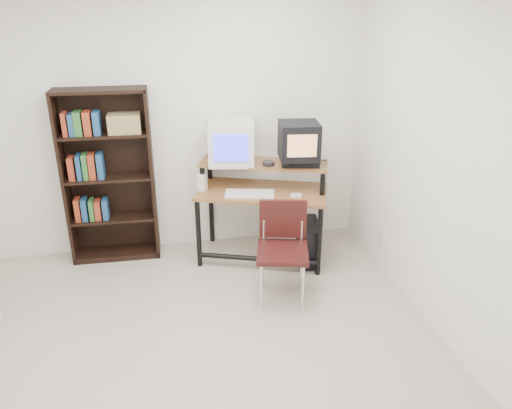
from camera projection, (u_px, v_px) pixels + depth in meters
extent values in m
cube|color=beige|center=(187.00, 367.00, 3.64)|extent=(4.00, 4.00, 0.01)
cube|color=white|center=(167.00, 126.00, 4.94)|extent=(4.00, 0.01, 2.60)
cube|color=white|center=(465.00, 182.00, 3.49)|extent=(0.01, 4.00, 2.60)
cube|color=brown|center=(262.00, 192.00, 4.89)|extent=(1.39, 1.01, 0.03)
cube|color=brown|center=(264.00, 164.00, 4.91)|extent=(1.31, 0.77, 0.02)
cylinder|color=black|center=(199.00, 233.00, 4.86)|extent=(0.05, 0.05, 0.72)
cylinder|color=black|center=(319.00, 241.00, 4.70)|extent=(0.05, 0.05, 0.72)
cylinder|color=black|center=(211.00, 199.00, 5.31)|extent=(0.05, 0.05, 0.98)
cylinder|color=black|center=(321.00, 206.00, 5.15)|extent=(0.05, 0.05, 0.98)
cylinder|color=black|center=(258.00, 259.00, 4.88)|extent=(1.12, 0.44, 0.05)
cube|color=silver|center=(232.00, 142.00, 4.87)|extent=(0.50, 0.50, 0.41)
cube|color=#2D3AF2|center=(231.00, 148.00, 4.66)|extent=(0.32, 0.07, 0.26)
cube|color=black|center=(300.00, 161.00, 4.84)|extent=(0.41, 0.33, 0.08)
cube|color=black|center=(299.00, 141.00, 4.74)|extent=(0.40, 0.40, 0.35)
cube|color=tan|center=(302.00, 146.00, 4.57)|extent=(0.27, 0.04, 0.21)
cylinder|color=#26262B|center=(268.00, 164.00, 4.81)|extent=(0.14, 0.14, 0.05)
cube|color=silver|center=(250.00, 195.00, 4.77)|extent=(0.51, 0.31, 0.03)
cube|color=black|center=(297.00, 198.00, 4.73)|extent=(0.27, 0.24, 0.01)
cube|color=white|center=(296.00, 196.00, 4.73)|extent=(0.11, 0.08, 0.03)
cube|color=silver|center=(202.00, 183.00, 4.86)|extent=(0.11, 0.11, 0.17)
cube|color=black|center=(308.00, 242.00, 5.01)|extent=(0.27, 0.48, 0.42)
cube|color=black|center=(282.00, 252.00, 4.28)|extent=(0.52, 0.52, 0.04)
cube|color=black|center=(283.00, 219.00, 4.37)|extent=(0.41, 0.13, 0.35)
cylinder|color=silver|center=(261.00, 287.00, 4.22)|extent=(0.02, 0.02, 0.45)
cylinder|color=silver|center=(303.00, 288.00, 4.20)|extent=(0.02, 0.02, 0.45)
cylinder|color=silver|center=(263.00, 266.00, 4.54)|extent=(0.02, 0.02, 0.45)
cylinder|color=silver|center=(301.00, 267.00, 4.53)|extent=(0.02, 0.02, 0.45)
cube|color=black|center=(65.00, 180.00, 4.79)|extent=(0.04, 0.29, 1.72)
cube|color=black|center=(152.00, 175.00, 4.92)|extent=(0.04, 0.29, 1.72)
cube|color=black|center=(111.00, 173.00, 4.98)|extent=(0.86, 0.04, 1.72)
cube|color=black|center=(99.00, 90.00, 4.53)|extent=(0.87, 0.31, 0.03)
cube|color=black|center=(118.00, 253.00, 5.18)|extent=(0.87, 0.31, 0.06)
cube|color=black|center=(114.00, 218.00, 5.02)|extent=(0.80, 0.29, 0.03)
cube|color=black|center=(109.00, 178.00, 4.86)|extent=(0.80, 0.29, 0.02)
cube|color=black|center=(104.00, 135.00, 4.69)|extent=(0.80, 0.29, 0.02)
cube|color=olive|center=(125.00, 123.00, 4.68)|extent=(0.30, 0.22, 0.18)
cube|color=beige|center=(381.00, 237.00, 4.92)|extent=(0.02, 0.08, 0.12)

